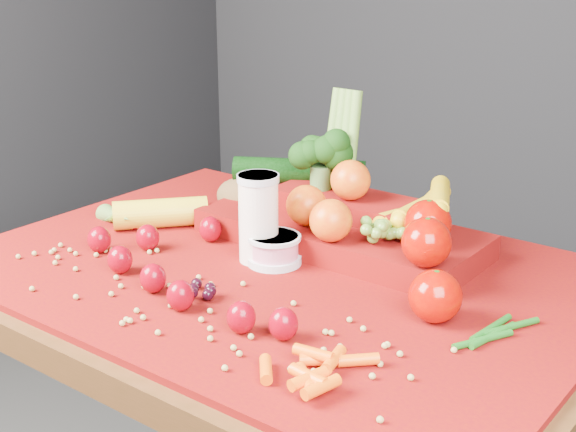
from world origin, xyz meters
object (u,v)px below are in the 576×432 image
Objects in this scene: produce_mound at (352,216)px; milk_glass at (258,215)px; yogurt_bowl at (274,248)px; table at (281,324)px.

milk_glass is at bearing -121.80° from produce_mound.
table is at bearing -22.87° from yogurt_bowl.
produce_mound is (0.09, 0.15, -0.02)m from milk_glass.
table is 7.09× the size of milk_glass.
table is at bearing -4.52° from milk_glass.
table is 0.23m from produce_mound.
table is 11.68× the size of yogurt_bowl.
yogurt_bowl is at bearing 157.13° from table.
table is 0.20m from milk_glass.
table is 0.14m from yogurt_bowl.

